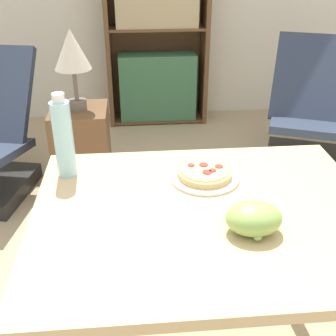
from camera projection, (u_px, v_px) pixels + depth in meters
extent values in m
cube|color=#D1B27F|center=(207.00, 215.00, 1.26)|extent=(1.03, 0.81, 0.03)
cylinder|color=#D1B27F|center=(78.00, 249.00, 1.71)|extent=(0.06, 0.06, 0.73)
cylinder|color=#D1B27F|center=(296.00, 237.00, 1.78)|extent=(0.06, 0.06, 0.73)
cylinder|color=white|center=(204.00, 177.00, 1.42)|extent=(0.24, 0.24, 0.01)
cylinder|color=#DBB26B|center=(205.00, 173.00, 1.41)|extent=(0.18, 0.18, 0.02)
cylinder|color=#EACC7A|center=(205.00, 170.00, 1.40)|extent=(0.16, 0.16, 0.00)
cylinder|color=#A83328|center=(204.00, 165.00, 1.43)|extent=(0.03, 0.03, 0.00)
cylinder|color=#A83328|center=(213.00, 170.00, 1.39)|extent=(0.02, 0.02, 0.00)
cylinder|color=#A83328|center=(191.00, 165.00, 1.43)|extent=(0.02, 0.02, 0.00)
cylinder|color=#A83328|center=(219.00, 166.00, 1.42)|extent=(0.03, 0.03, 0.00)
cylinder|color=#A83328|center=(207.00, 172.00, 1.38)|extent=(0.03, 0.03, 0.00)
ellipsoid|color=#93BC5B|center=(254.00, 218.00, 1.14)|extent=(0.16, 0.12, 0.09)
sphere|color=#93BC5B|center=(241.00, 215.00, 1.17)|extent=(0.03, 0.03, 0.03)
sphere|color=#93BC5B|center=(272.00, 224.00, 1.15)|extent=(0.03, 0.03, 0.03)
sphere|color=#93BC5B|center=(263.00, 223.00, 1.13)|extent=(0.02, 0.02, 0.02)
sphere|color=#93BC5B|center=(262.00, 217.00, 1.14)|extent=(0.02, 0.02, 0.02)
sphere|color=#93BC5B|center=(262.00, 220.00, 1.13)|extent=(0.03, 0.03, 0.03)
sphere|color=#93BC5B|center=(244.00, 220.00, 1.18)|extent=(0.03, 0.03, 0.03)
sphere|color=#93BC5B|center=(258.00, 237.00, 1.12)|extent=(0.02, 0.02, 0.02)
sphere|color=#93BC5B|center=(273.00, 224.00, 1.15)|extent=(0.02, 0.02, 0.02)
sphere|color=#93BC5B|center=(239.00, 212.00, 1.19)|extent=(0.02, 0.02, 0.02)
sphere|color=#93BC5B|center=(264.00, 216.00, 1.14)|extent=(0.03, 0.03, 0.03)
cylinder|color=#A3DBEA|center=(64.00, 140.00, 1.38)|extent=(0.06, 0.06, 0.26)
cylinder|color=white|center=(58.00, 98.00, 1.31)|extent=(0.04, 0.04, 0.03)
cube|color=black|center=(307.00, 163.00, 3.03)|extent=(0.74, 0.72, 0.10)
cube|color=#2D384C|center=(319.00, 127.00, 2.82)|extent=(0.77, 0.70, 0.14)
cube|color=#2D384C|center=(320.00, 79.00, 2.95)|extent=(0.74, 0.61, 0.55)
cube|color=brown|center=(107.00, 28.00, 3.46)|extent=(0.04, 0.31, 1.63)
cube|color=brown|center=(205.00, 27.00, 3.52)|extent=(0.04, 0.31, 1.63)
cube|color=brown|center=(156.00, 24.00, 3.62)|extent=(0.85, 0.01, 1.63)
cube|color=brown|center=(158.00, 117.00, 3.88)|extent=(0.78, 0.29, 0.02)
cube|color=#3D704C|center=(158.00, 87.00, 3.71)|extent=(0.67, 0.21, 0.57)
cube|color=brown|center=(157.00, 27.00, 3.49)|extent=(0.78, 0.29, 0.02)
cube|color=brown|center=(83.00, 152.00, 2.66)|extent=(0.34, 0.34, 0.57)
cylinder|color=#665B51|center=(78.00, 105.00, 2.50)|extent=(0.11, 0.11, 0.06)
cylinder|color=#665B51|center=(75.00, 85.00, 2.44)|extent=(0.02, 0.02, 0.19)
cone|color=beige|center=(71.00, 49.00, 2.35)|extent=(0.21, 0.21, 0.22)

